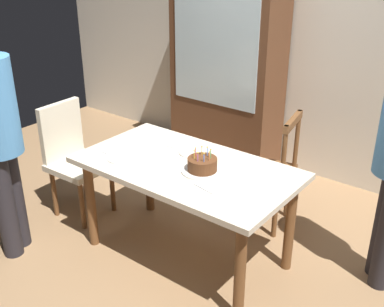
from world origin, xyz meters
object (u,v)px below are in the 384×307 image
object	(u,v)px
plate_near_celebrant	(123,158)
chair_spindle_back	(267,172)
dining_table	(186,178)
birthday_cake	(202,166)
plate_far_side	(194,152)
china_cabinet	(227,71)
chair_upholstered	(72,154)

from	to	relation	value
plate_near_celebrant	chair_spindle_back	bearing A→B (deg)	55.47
dining_table	birthday_cake	xyz separation A→B (m)	(0.15, -0.01, 0.14)
plate_far_side	chair_spindle_back	bearing A→B (deg)	61.40
plate_near_celebrant	china_cabinet	bearing A→B (deg)	99.80
plate_near_celebrant	plate_far_side	world-z (taller)	same
plate_near_celebrant	plate_far_side	bearing A→B (deg)	48.06
birthday_cake	chair_spindle_back	bearing A→B (deg)	83.89
plate_far_side	china_cabinet	size ratio (longest dim) A/B	0.12
china_cabinet	chair_spindle_back	bearing A→B (deg)	-40.60
dining_table	plate_far_side	xyz separation A→B (m)	(-0.08, 0.19, 0.11)
plate_far_side	chair_spindle_back	distance (m)	0.70
plate_far_side	chair_spindle_back	size ratio (longest dim) A/B	0.23
birthday_cake	china_cabinet	bearing A→B (deg)	118.81
chair_upholstered	dining_table	bearing A→B (deg)	3.46
dining_table	plate_far_side	world-z (taller)	plate_far_side
dining_table	chair_upholstered	distance (m)	1.15
plate_near_celebrant	china_cabinet	world-z (taller)	china_cabinet
birthday_cake	chair_spindle_back	xyz separation A→B (m)	(0.08, 0.76, -0.33)
dining_table	chair_spindle_back	xyz separation A→B (m)	(0.23, 0.75, -0.19)
chair_upholstered	china_cabinet	distance (m)	1.73
dining_table	plate_near_celebrant	size ratio (longest dim) A/B	6.87
china_cabinet	plate_near_celebrant	bearing A→B (deg)	-80.20
chair_spindle_back	chair_upholstered	xyz separation A→B (m)	(-1.37, -0.82, 0.07)
dining_table	chair_upholstered	bearing A→B (deg)	-176.54
dining_table	chair_spindle_back	distance (m)	0.80
birthday_cake	china_cabinet	distance (m)	1.80
birthday_cake	china_cabinet	xyz separation A→B (m)	(-0.86, 1.57, 0.16)
birthday_cake	chair_upholstered	xyz separation A→B (m)	(-1.29, -0.06, -0.26)
birthday_cake	plate_near_celebrant	size ratio (longest dim) A/B	1.27
plate_near_celebrant	chair_spindle_back	distance (m)	1.17
chair_upholstered	china_cabinet	world-z (taller)	china_cabinet
chair_spindle_back	chair_upholstered	size ratio (longest dim) A/B	1.00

